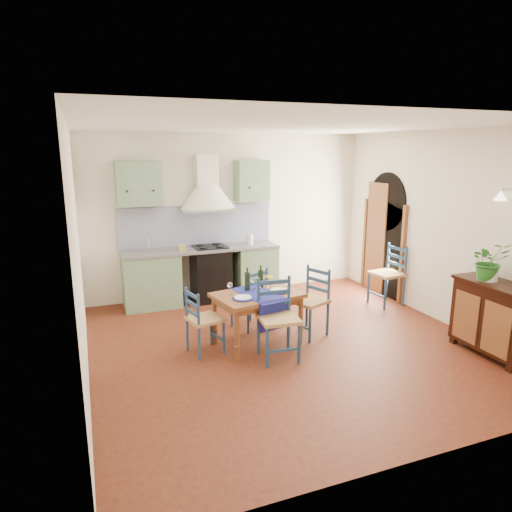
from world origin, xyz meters
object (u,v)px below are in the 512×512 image
(chair_near, at_px, (278,318))
(potted_plant, at_px, (489,261))
(dining_table, at_px, (258,299))
(sideboard, at_px, (495,316))

(chair_near, height_order, potted_plant, potted_plant)
(chair_near, relative_size, potted_plant, 2.04)
(dining_table, xyz_separation_m, potted_plant, (2.60, -1.20, 0.56))
(chair_near, distance_m, sideboard, 2.70)
(sideboard, xyz_separation_m, potted_plant, (-0.02, 0.16, 0.67))
(dining_table, height_order, chair_near, dining_table)
(potted_plant, bearing_deg, chair_near, 164.03)
(potted_plant, bearing_deg, sideboard, -82.21)
(sideboard, bearing_deg, dining_table, 152.54)
(sideboard, height_order, potted_plant, potted_plant)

